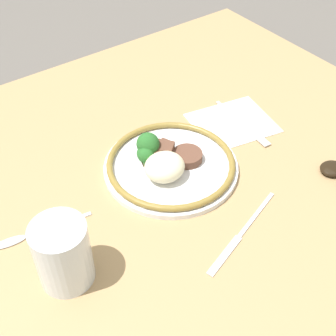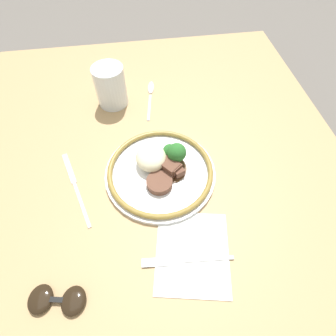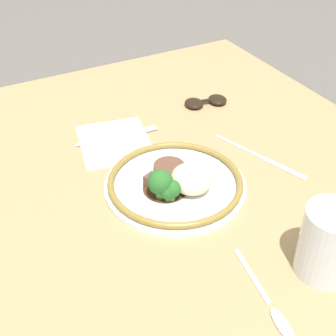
{
  "view_description": "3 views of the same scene",
  "coord_description": "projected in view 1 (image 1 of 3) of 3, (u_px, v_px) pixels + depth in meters",
  "views": [
    {
      "loc": [
        0.36,
        0.51,
        0.65
      ],
      "look_at": [
        -0.0,
        0.01,
        0.06
      ],
      "focal_mm": 50.0,
      "sensor_mm": 36.0,
      "label": 1
    },
    {
      "loc": [
        -0.35,
        0.03,
        0.55
      ],
      "look_at": [
        -0.03,
        -0.02,
        0.08
      ],
      "focal_mm": 28.0,
      "sensor_mm": 36.0,
      "label": 2
    },
    {
      "loc": [
        0.55,
        -0.32,
        0.57
      ],
      "look_at": [
        -0.03,
        -0.01,
        0.08
      ],
      "focal_mm": 50.0,
      "sensor_mm": 36.0,
      "label": 3
    }
  ],
  "objects": [
    {
      "name": "juice_glass",
      "position": [
        64.0,
        257.0,
        0.68
      ],
      "size": [
        0.08,
        0.08,
        0.11
      ],
      "color": "#F4AD19",
      "rests_on": "dining_table"
    },
    {
      "name": "dining_table",
      "position": [
        165.0,
        182.0,
        0.89
      ],
      "size": [
        1.13,
        0.94,
        0.04
      ],
      "color": "tan",
      "rests_on": "ground"
    },
    {
      "name": "spoon",
      "position": [
        23.0,
        237.0,
        0.76
      ],
      "size": [
        0.17,
        0.04,
        0.01
      ],
      "rotation": [
        0.0,
        0.0,
        -0.16
      ],
      "color": "silver",
      "rests_on": "dining_table"
    },
    {
      "name": "ground_plane",
      "position": [
        166.0,
        189.0,
        0.9
      ],
      "size": [
        8.0,
        8.0,
        0.0
      ],
      "primitive_type": "plane",
      "color": "#5B5651"
    },
    {
      "name": "plate",
      "position": [
        168.0,
        163.0,
        0.87
      ],
      "size": [
        0.25,
        0.25,
        0.07
      ],
      "color": "white",
      "rests_on": "dining_table"
    },
    {
      "name": "fork",
      "position": [
        246.0,
        127.0,
        0.97
      ],
      "size": [
        0.03,
        0.18,
        0.0
      ],
      "rotation": [
        0.0,
        0.0,
        1.48
      ],
      "color": "silver",
      "rests_on": "napkin"
    },
    {
      "name": "napkin",
      "position": [
        232.0,
        123.0,
        0.99
      ],
      "size": [
        0.19,
        0.17,
        0.0
      ],
      "color": "white",
      "rests_on": "dining_table"
    },
    {
      "name": "knife",
      "position": [
        241.0,
        234.0,
        0.77
      ],
      "size": [
        0.2,
        0.08,
        0.0
      ],
      "rotation": [
        0.0,
        0.0,
        0.32
      ],
      "color": "silver",
      "rests_on": "dining_table"
    }
  ]
}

